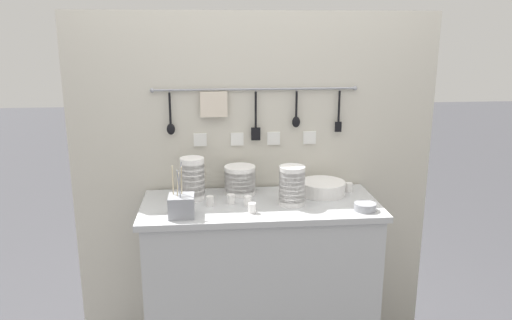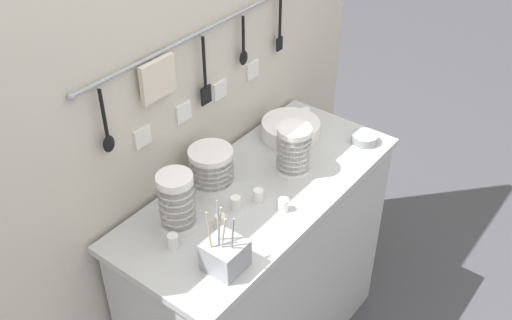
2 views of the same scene
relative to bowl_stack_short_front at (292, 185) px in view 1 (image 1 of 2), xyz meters
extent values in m
cube|color=#B7BABC|center=(-0.15, 0.04, -0.11)|extent=(1.20, 0.53, 0.03)
cube|color=#B7BABC|center=(-0.15, 0.04, -0.59)|extent=(1.16, 0.51, 0.93)
cube|color=beige|center=(-0.15, 0.33, -0.10)|extent=(2.00, 0.04, 1.91)
cylinder|color=#93969E|center=(-0.15, 0.30, 0.45)|extent=(1.09, 0.01, 0.01)
sphere|color=#93969E|center=(-0.70, 0.30, 0.45)|extent=(0.02, 0.02, 0.02)
sphere|color=#93969E|center=(0.39, 0.30, 0.45)|extent=(0.02, 0.02, 0.02)
cylinder|color=black|center=(-0.61, 0.29, 0.35)|extent=(0.01, 0.01, 0.17)
ellipsoid|color=black|center=(-0.61, 0.29, 0.24)|extent=(0.04, 0.02, 0.06)
cylinder|color=#93969E|center=(-0.61, 0.30, 0.44)|extent=(0.01, 0.01, 0.02)
cube|color=beige|center=(-0.38, 0.29, 0.37)|extent=(0.14, 0.02, 0.13)
cylinder|color=#93969E|center=(-0.38, 0.30, 0.44)|extent=(0.01, 0.01, 0.02)
cylinder|color=black|center=(-0.16, 0.29, 0.34)|extent=(0.01, 0.01, 0.20)
cube|color=black|center=(-0.16, 0.29, 0.21)|extent=(0.05, 0.01, 0.07)
cylinder|color=#93969E|center=(-0.16, 0.30, 0.44)|extent=(0.01, 0.01, 0.02)
cylinder|color=black|center=(0.07, 0.29, 0.36)|extent=(0.01, 0.01, 0.14)
ellipsoid|color=black|center=(0.07, 0.29, 0.27)|extent=(0.04, 0.02, 0.06)
cylinder|color=#93969E|center=(0.07, 0.30, 0.44)|extent=(0.01, 0.01, 0.02)
cylinder|color=black|center=(0.30, 0.29, 0.35)|extent=(0.01, 0.01, 0.17)
cube|color=black|center=(0.30, 0.29, 0.24)|extent=(0.04, 0.01, 0.06)
cylinder|color=#93969E|center=(0.30, 0.30, 0.44)|extent=(0.01, 0.01, 0.02)
cube|color=white|center=(-0.46, 0.31, 0.18)|extent=(0.07, 0.01, 0.07)
cube|color=white|center=(-0.26, 0.31, 0.18)|extent=(0.07, 0.01, 0.07)
cube|color=white|center=(-0.05, 0.31, 0.18)|extent=(0.07, 0.01, 0.07)
cube|color=white|center=(0.15, 0.31, 0.18)|extent=(0.07, 0.01, 0.07)
cylinder|color=white|center=(0.00, 0.00, -0.08)|extent=(0.13, 0.13, 0.04)
cylinder|color=white|center=(0.00, 0.00, -0.06)|extent=(0.13, 0.13, 0.04)
cylinder|color=white|center=(0.00, 0.00, -0.03)|extent=(0.13, 0.13, 0.04)
cylinder|color=white|center=(0.00, 0.00, -0.01)|extent=(0.13, 0.13, 0.04)
cylinder|color=white|center=(0.00, 0.00, 0.01)|extent=(0.13, 0.13, 0.04)
cylinder|color=white|center=(0.00, 0.00, 0.03)|extent=(0.13, 0.13, 0.04)
cylinder|color=white|center=(0.00, 0.00, 0.06)|extent=(0.13, 0.13, 0.04)
cylinder|color=white|center=(0.00, 0.00, 0.08)|extent=(0.13, 0.13, 0.04)
cylinder|color=white|center=(-0.25, 0.20, -0.08)|extent=(0.17, 0.17, 0.04)
cylinder|color=white|center=(-0.25, 0.20, -0.06)|extent=(0.17, 0.17, 0.04)
cylinder|color=white|center=(-0.25, 0.20, -0.03)|extent=(0.17, 0.17, 0.04)
cylinder|color=white|center=(-0.25, 0.20, -0.01)|extent=(0.17, 0.17, 0.04)
cylinder|color=white|center=(-0.25, 0.20, 0.01)|extent=(0.17, 0.17, 0.04)
cylinder|color=white|center=(-0.25, 0.20, 0.03)|extent=(0.17, 0.17, 0.04)
cylinder|color=white|center=(-0.50, 0.13, -0.07)|extent=(0.12, 0.12, 0.05)
cylinder|color=white|center=(-0.50, 0.13, -0.05)|extent=(0.12, 0.12, 0.05)
cylinder|color=white|center=(-0.50, 0.13, -0.02)|extent=(0.12, 0.12, 0.05)
cylinder|color=white|center=(-0.50, 0.13, 0.01)|extent=(0.12, 0.12, 0.05)
cylinder|color=white|center=(-0.50, 0.13, 0.04)|extent=(0.12, 0.12, 0.05)
cylinder|color=white|center=(-0.50, 0.13, 0.07)|extent=(0.12, 0.12, 0.05)
cylinder|color=white|center=(-0.50, 0.13, 0.10)|extent=(0.12, 0.12, 0.05)
cylinder|color=white|center=(0.19, 0.14, -0.09)|extent=(0.24, 0.24, 0.01)
cylinder|color=white|center=(0.19, 0.14, -0.09)|extent=(0.24, 0.24, 0.01)
cylinder|color=white|center=(0.19, 0.14, -0.08)|extent=(0.24, 0.24, 0.01)
cylinder|color=white|center=(0.19, 0.14, -0.07)|extent=(0.24, 0.24, 0.01)
cylinder|color=white|center=(0.19, 0.14, -0.06)|extent=(0.24, 0.24, 0.01)
cylinder|color=white|center=(0.19, 0.14, -0.05)|extent=(0.24, 0.24, 0.01)
cylinder|color=white|center=(0.19, 0.14, -0.04)|extent=(0.24, 0.24, 0.01)
cylinder|color=white|center=(0.19, 0.14, -0.03)|extent=(0.24, 0.24, 0.01)
cylinder|color=#93969E|center=(0.34, -0.12, -0.08)|extent=(0.11, 0.11, 0.04)
cube|color=#93969E|center=(-0.54, -0.12, -0.05)|extent=(0.12, 0.12, 0.10)
cylinder|color=#C6B793|center=(-0.56, -0.12, 0.03)|extent=(0.02, 0.02, 0.17)
cylinder|color=#C6B793|center=(-0.58, -0.09, 0.05)|extent=(0.01, 0.02, 0.19)
cylinder|color=#C6B793|center=(-0.54, -0.09, 0.05)|extent=(0.01, 0.02, 0.19)
cylinder|color=#93969E|center=(-0.55, -0.15, 0.05)|extent=(0.02, 0.03, 0.19)
cylinder|color=#93969E|center=(-0.55, -0.10, 0.06)|extent=(0.04, 0.03, 0.21)
cylinder|color=white|center=(-0.30, 0.04, -0.07)|extent=(0.04, 0.04, 0.05)
cylinder|color=white|center=(0.34, 0.17, -0.07)|extent=(0.04, 0.04, 0.05)
cylinder|color=white|center=(-0.22, 0.00, -0.07)|extent=(0.04, 0.04, 0.05)
cylinder|color=white|center=(-0.41, 0.02, -0.07)|extent=(0.04, 0.04, 0.05)
cylinder|color=white|center=(-0.21, -0.10, -0.07)|extent=(0.04, 0.04, 0.05)
cylinder|color=white|center=(-0.58, 0.08, -0.07)|extent=(0.04, 0.04, 0.05)
camera|label=1|loc=(-0.40, -2.35, 0.75)|focal=35.00mm
camera|label=2|loc=(-1.54, -1.01, 1.31)|focal=42.00mm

